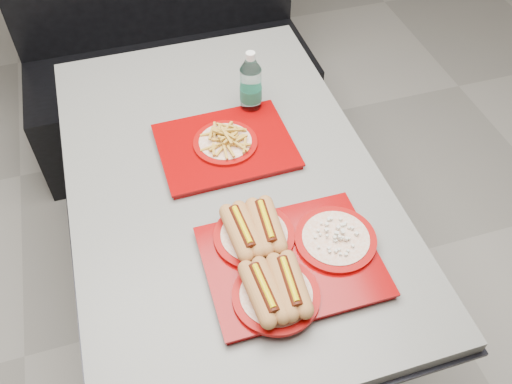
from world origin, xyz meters
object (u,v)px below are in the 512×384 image
object	(u,v)px
water_bottle	(251,87)
tray_far	(225,144)
booth_bench	(168,62)
tray_near	(285,258)
diner_table	(225,209)

from	to	relation	value
water_bottle	tray_far	bearing A→B (deg)	-129.88
water_bottle	booth_bench	bearing A→B (deg)	100.71
tray_far	booth_bench	bearing A→B (deg)	91.94
tray_near	water_bottle	world-z (taller)	water_bottle
tray_near	diner_table	bearing A→B (deg)	100.79
diner_table	tray_far	size ratio (longest dim) A/B	3.47
booth_bench	water_bottle	xyz separation A→B (m)	(0.16, -0.85, 0.45)
booth_bench	tray_near	xyz separation A→B (m)	(0.07, -1.45, 0.38)
booth_bench	tray_far	world-z (taller)	booth_bench
diner_table	tray_far	world-z (taller)	tray_far
tray_near	water_bottle	size ratio (longest dim) A/B	2.01
diner_table	water_bottle	distance (m)	0.40
diner_table	tray_far	xyz separation A→B (m)	(0.03, 0.10, 0.19)
diner_table	tray_near	bearing A→B (deg)	-79.21
diner_table	booth_bench	size ratio (longest dim) A/B	1.05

